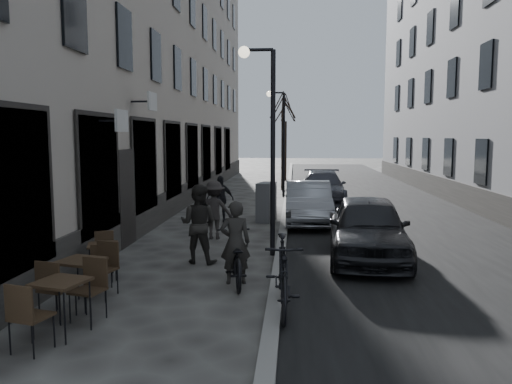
# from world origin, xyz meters

# --- Properties ---
(ground) EXTENTS (120.00, 120.00, 0.00)m
(ground) POSITION_xyz_m (0.00, 0.00, 0.00)
(ground) COLOR #353330
(ground) RESTS_ON ground
(road) EXTENTS (7.30, 60.00, 0.00)m
(road) POSITION_xyz_m (3.85, 16.00, 0.00)
(road) COLOR black
(road) RESTS_ON ground
(kerb) EXTENTS (0.25, 60.00, 0.12)m
(kerb) POSITION_xyz_m (0.20, 16.00, 0.06)
(kerb) COLOR gray
(kerb) RESTS_ON ground
(building_left) EXTENTS (4.00, 35.00, 16.00)m
(building_left) POSITION_xyz_m (-6.00, 16.50, 8.00)
(building_left) COLOR #ABA190
(building_left) RESTS_ON ground
(building_right) EXTENTS (4.00, 35.00, 16.00)m
(building_right) POSITION_xyz_m (9.50, 16.50, 8.00)
(building_right) COLOR gray
(building_right) RESTS_ON ground
(streetlamp_near) EXTENTS (0.90, 0.28, 5.09)m
(streetlamp_near) POSITION_xyz_m (-0.17, 6.00, 3.16)
(streetlamp_near) COLOR black
(streetlamp_near) RESTS_ON ground
(streetlamp_far) EXTENTS (0.90, 0.28, 5.09)m
(streetlamp_far) POSITION_xyz_m (-0.17, 18.00, 3.16)
(streetlamp_far) COLOR black
(streetlamp_far) RESTS_ON ground
(tree_near) EXTENTS (2.40, 2.40, 5.70)m
(tree_near) POSITION_xyz_m (-0.10, 21.00, 4.66)
(tree_near) COLOR black
(tree_near) RESTS_ON ground
(tree_far) EXTENTS (2.40, 2.40, 5.70)m
(tree_far) POSITION_xyz_m (-0.10, 27.00, 4.66)
(tree_far) COLOR black
(tree_far) RESTS_ON ground
(bistro_set_a) EXTENTS (0.86, 1.73, 0.99)m
(bistro_set_a) POSITION_xyz_m (-2.90, 0.76, 0.51)
(bistro_set_a) COLOR #322416
(bistro_set_a) RESTS_ON ground
(bistro_set_b) EXTENTS (0.84, 1.73, 0.99)m
(bistro_set_b) POSITION_xyz_m (-3.15, 2.00, 0.51)
(bistro_set_b) COLOR #322416
(bistro_set_b) RESTS_ON ground
(bistro_set_c) EXTENTS (0.87, 1.52, 0.87)m
(bistro_set_c) POSITION_xyz_m (-3.42, 3.69, 0.45)
(bistro_set_c) COLOR #322416
(bistro_set_c) RESTS_ON ground
(utility_cabinet) EXTENTS (0.69, 0.99, 1.35)m
(utility_cabinet) POSITION_xyz_m (-0.44, 10.88, 0.68)
(utility_cabinet) COLOR #5F6062
(utility_cabinet) RESTS_ON ground
(bicycle) EXTENTS (1.04, 2.05, 1.03)m
(bicycle) POSITION_xyz_m (-0.64, 3.57, 0.51)
(bicycle) COLOR black
(bicycle) RESTS_ON ground
(cyclist_rider) EXTENTS (0.68, 0.51, 1.68)m
(cyclist_rider) POSITION_xyz_m (-0.64, 3.57, 0.84)
(cyclist_rider) COLOR black
(cyclist_rider) RESTS_ON ground
(pedestrian_near) EXTENTS (1.00, 0.84, 1.85)m
(pedestrian_near) POSITION_xyz_m (-1.69, 5.13, 0.92)
(pedestrian_near) COLOR black
(pedestrian_near) RESTS_ON ground
(pedestrian_mid) EXTENTS (1.11, 0.67, 1.68)m
(pedestrian_mid) POSITION_xyz_m (-1.76, 7.87, 0.84)
(pedestrian_mid) COLOR #2C2826
(pedestrian_mid) RESTS_ON ground
(pedestrian_far) EXTENTS (1.01, 0.63, 1.59)m
(pedestrian_far) POSITION_xyz_m (-2.01, 10.67, 0.80)
(pedestrian_far) COLOR black
(pedestrian_far) RESTS_ON ground
(car_near) EXTENTS (2.14, 4.61, 1.53)m
(car_near) POSITION_xyz_m (2.30, 5.80, 0.76)
(car_near) COLOR black
(car_near) RESTS_ON ground
(car_mid) EXTENTS (1.53, 4.28, 1.41)m
(car_mid) POSITION_xyz_m (1.00, 10.68, 0.70)
(car_mid) COLOR gray
(car_mid) RESTS_ON ground
(car_far) EXTENTS (2.14, 4.90, 1.40)m
(car_far) POSITION_xyz_m (1.75, 15.73, 0.70)
(car_far) COLOR #35373F
(car_far) RESTS_ON ground
(moped) EXTENTS (0.73, 2.16, 1.28)m
(moped) POSITION_xyz_m (0.35, 2.00, 0.64)
(moped) COLOR black
(moped) RESTS_ON ground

